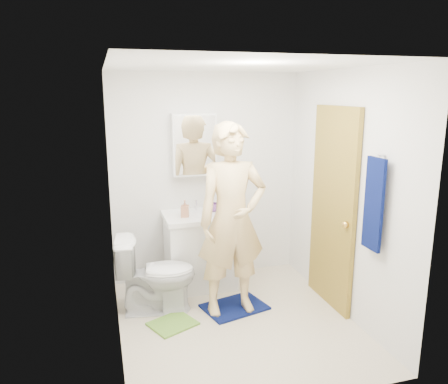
# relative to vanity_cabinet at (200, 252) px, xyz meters

# --- Properties ---
(floor) EXTENTS (2.20, 2.40, 0.02)m
(floor) POSITION_rel_vanity_cabinet_xyz_m (0.15, -0.91, -0.41)
(floor) COLOR beige
(floor) RESTS_ON ground
(ceiling) EXTENTS (2.20, 2.40, 0.02)m
(ceiling) POSITION_rel_vanity_cabinet_xyz_m (0.15, -0.91, 2.01)
(ceiling) COLOR white
(ceiling) RESTS_ON ground
(wall_back) EXTENTS (2.20, 0.02, 2.40)m
(wall_back) POSITION_rel_vanity_cabinet_xyz_m (0.15, 0.30, 0.80)
(wall_back) COLOR silver
(wall_back) RESTS_ON ground
(wall_front) EXTENTS (2.20, 0.02, 2.40)m
(wall_front) POSITION_rel_vanity_cabinet_xyz_m (0.15, -2.12, 0.80)
(wall_front) COLOR silver
(wall_front) RESTS_ON ground
(wall_left) EXTENTS (0.02, 2.40, 2.40)m
(wall_left) POSITION_rel_vanity_cabinet_xyz_m (-0.96, -0.91, 0.80)
(wall_left) COLOR silver
(wall_left) RESTS_ON ground
(wall_right) EXTENTS (0.02, 2.40, 2.40)m
(wall_right) POSITION_rel_vanity_cabinet_xyz_m (1.26, -0.91, 0.80)
(wall_right) COLOR silver
(wall_right) RESTS_ON ground
(vanity_cabinet) EXTENTS (0.75, 0.55, 0.80)m
(vanity_cabinet) POSITION_rel_vanity_cabinet_xyz_m (0.00, 0.00, 0.00)
(vanity_cabinet) COLOR white
(vanity_cabinet) RESTS_ON floor
(countertop) EXTENTS (0.79, 0.59, 0.05)m
(countertop) POSITION_rel_vanity_cabinet_xyz_m (0.00, 0.00, 0.43)
(countertop) COLOR white
(countertop) RESTS_ON vanity_cabinet
(sink_basin) EXTENTS (0.40, 0.40, 0.03)m
(sink_basin) POSITION_rel_vanity_cabinet_xyz_m (0.00, 0.00, 0.44)
(sink_basin) COLOR white
(sink_basin) RESTS_ON countertop
(faucet) EXTENTS (0.03, 0.03, 0.12)m
(faucet) POSITION_rel_vanity_cabinet_xyz_m (0.00, 0.18, 0.51)
(faucet) COLOR silver
(faucet) RESTS_ON countertop
(medicine_cabinet) EXTENTS (0.50, 0.12, 0.70)m
(medicine_cabinet) POSITION_rel_vanity_cabinet_xyz_m (0.00, 0.22, 1.20)
(medicine_cabinet) COLOR white
(medicine_cabinet) RESTS_ON wall_back
(mirror_panel) EXTENTS (0.46, 0.01, 0.66)m
(mirror_panel) POSITION_rel_vanity_cabinet_xyz_m (0.00, 0.16, 1.20)
(mirror_panel) COLOR white
(mirror_panel) RESTS_ON wall_back
(door) EXTENTS (0.05, 0.80, 2.05)m
(door) POSITION_rel_vanity_cabinet_xyz_m (1.22, -0.76, 0.62)
(door) COLOR #A98B2E
(door) RESTS_ON ground
(door_knob) EXTENTS (0.07, 0.07, 0.07)m
(door_knob) POSITION_rel_vanity_cabinet_xyz_m (1.18, -1.08, 0.55)
(door_knob) COLOR gold
(door_knob) RESTS_ON door
(towel) EXTENTS (0.03, 0.24, 0.80)m
(towel) POSITION_rel_vanity_cabinet_xyz_m (1.18, -1.48, 0.85)
(towel) COLOR #08124B
(towel) RESTS_ON wall_right
(towel_hook) EXTENTS (0.06, 0.02, 0.02)m
(towel_hook) POSITION_rel_vanity_cabinet_xyz_m (1.22, -1.48, 1.27)
(towel_hook) COLOR silver
(towel_hook) RESTS_ON wall_right
(toilet) EXTENTS (0.82, 0.53, 0.79)m
(toilet) POSITION_rel_vanity_cabinet_xyz_m (-0.56, -0.46, -0.01)
(toilet) COLOR white
(toilet) RESTS_ON floor
(bath_mat) EXTENTS (0.71, 0.58, 0.02)m
(bath_mat) POSITION_rel_vanity_cabinet_xyz_m (0.21, -0.64, -0.39)
(bath_mat) COLOR #08124B
(bath_mat) RESTS_ON floor
(green_rug) EXTENTS (0.51, 0.48, 0.02)m
(green_rug) POSITION_rel_vanity_cabinet_xyz_m (-0.46, -0.79, -0.39)
(green_rug) COLOR #69A035
(green_rug) RESTS_ON floor
(soap_dispenser) EXTENTS (0.11, 0.11, 0.19)m
(soap_dispenser) POSITION_rel_vanity_cabinet_xyz_m (-0.18, -0.06, 0.54)
(soap_dispenser) COLOR #BB7A57
(soap_dispenser) RESTS_ON countertop
(toothbrush_cup) EXTENTS (0.16, 0.16, 0.10)m
(toothbrush_cup) POSITION_rel_vanity_cabinet_xyz_m (0.17, 0.07, 0.50)
(toothbrush_cup) COLOR #794291
(toothbrush_cup) RESTS_ON countertop
(man) EXTENTS (0.71, 0.48, 1.89)m
(man) POSITION_rel_vanity_cabinet_xyz_m (0.17, -0.69, 0.57)
(man) COLOR #E1BE7E
(man) RESTS_ON bath_mat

